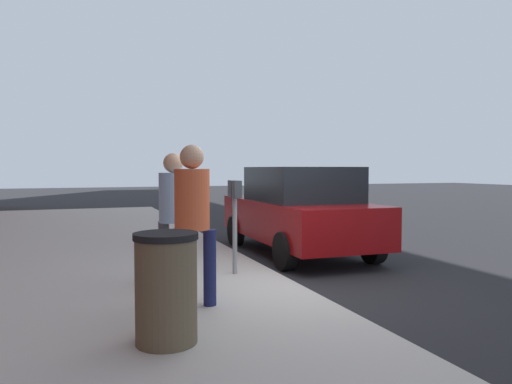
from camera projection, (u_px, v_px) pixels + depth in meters
ground_plane at (293, 291)px, 6.78m from camera, size 80.00×80.00×0.00m
sidewalk_slab at (66, 307)px, 5.74m from camera, size 28.00×6.00×0.15m
parking_meter at (235, 207)px, 7.21m from camera, size 0.36×0.12×1.41m
pedestrian_at_meter at (173, 207)px, 6.53m from camera, size 0.48×0.39×1.80m
pedestrian_bystander at (192, 210)px, 5.53m from camera, size 0.41×0.52×1.86m
parked_sedan_near at (298, 210)px, 9.72m from camera, size 4.43×2.02×1.77m
trash_bin at (166, 288)px, 4.35m from camera, size 0.59×0.59×1.01m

